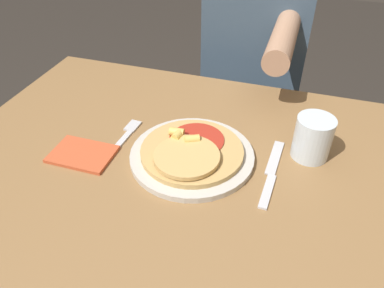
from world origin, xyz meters
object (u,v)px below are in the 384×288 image
Objects in this scene: drinking_glass at (313,138)px; knife at (271,173)px; dining_table at (191,209)px; pizza at (191,151)px; person_diner at (255,62)px; plate at (192,156)px; fork at (124,138)px.

knife is at bearing -128.43° from drinking_glass.
knife is at bearing 15.40° from dining_table.
person_diner reaches higher than pizza.
knife is at bearing 0.10° from plate.
knife is (0.17, 0.05, 0.12)m from dining_table.
dining_table is 4.97× the size of pizza.
plate reaches higher than fork.
knife is 0.66m from person_diner.
plate is at bearing -5.75° from fork.
pizza is 2.33× the size of drinking_glass.
knife is at bearing -2.83° from fork.
pizza is 1.04× the size of knife.
plate is 0.27m from drinking_glass.
person_diner is (0.21, 0.63, -0.06)m from fork.
plate reaches higher than knife.
person_diner is (-0.22, 0.56, -0.11)m from drinking_glass.
fork is 0.36m from knife.
fork is at bearing 172.50° from pizza.
person_diner is at bearing 88.17° from dining_table.
pizza is 1.30× the size of fork.
pizza is 0.66m from person_diner.
pizza is at bearing -159.07° from drinking_glass.
drinking_glass reaches higher than plate.
person_diner reaches higher than fork.
pizza is at bearing -93.08° from person_diner.
dining_table is at bearing -150.23° from drinking_glass.
plate is 0.23× the size of person_diner.
drinking_glass is (0.24, 0.14, 0.17)m from dining_table.
pizza is at bearing -7.50° from fork.
plate is (-0.01, 0.05, 0.12)m from dining_table.
dining_table is 0.94× the size of person_diner.
dining_table is 0.21m from knife.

